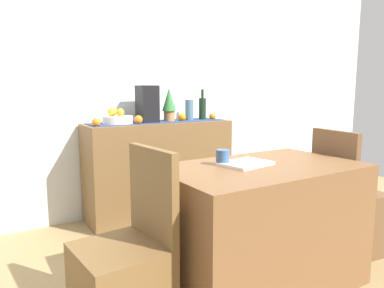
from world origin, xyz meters
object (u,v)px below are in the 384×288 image
at_px(coffee_maker, 147,104).
at_px(dining_table, 260,226).
at_px(potted_plant, 169,103).
at_px(chair_near_window, 124,282).
at_px(ceramic_vase, 189,110).
at_px(chair_by_corner, 348,216).
at_px(sideboard_console, 160,169).
at_px(coffee_cup, 223,157).
at_px(fruit_bowl, 118,120).
at_px(open_book, 246,164).
at_px(wine_bottle, 202,108).

xyz_separation_m(coffee_maker, dining_table, (0.07, -1.42, -0.68)).
bearing_deg(potted_plant, chair_near_window, -125.31).
bearing_deg(ceramic_vase, chair_near_window, -130.75).
bearing_deg(chair_by_corner, coffee_maker, 122.92).
height_order(sideboard_console, chair_near_window, chair_near_window).
bearing_deg(ceramic_vase, coffee_cup, -113.35).
bearing_deg(dining_table, potted_plant, 83.82).
bearing_deg(potted_plant, sideboard_console, 180.00).
relative_size(fruit_bowl, dining_table, 0.22).
bearing_deg(open_book, fruit_bowl, 91.40).
bearing_deg(fruit_bowl, dining_table, -76.34).
bearing_deg(potted_plant, fruit_bowl, 180.00).
xyz_separation_m(potted_plant, chair_by_corner, (0.70, -1.42, -0.79)).
relative_size(fruit_bowl, ceramic_vase, 1.31).
bearing_deg(sideboard_console, coffee_cup, -100.39).
bearing_deg(wine_bottle, coffee_maker, -180.00).
xyz_separation_m(potted_plant, chair_near_window, (-1.01, -1.42, -0.79)).
relative_size(potted_plant, chair_near_window, 0.35).
xyz_separation_m(fruit_bowl, dining_table, (0.35, -1.42, -0.55)).
distance_m(fruit_bowl, chair_near_window, 1.65).
bearing_deg(dining_table, wine_bottle, 69.82).
bearing_deg(chair_by_corner, dining_table, -179.85).
height_order(fruit_bowl, potted_plant, potted_plant).
xyz_separation_m(wine_bottle, chair_by_corner, (0.33, -1.42, -0.73)).
distance_m(fruit_bowl, potted_plant, 0.52).
distance_m(potted_plant, chair_by_corner, 1.77).
bearing_deg(chair_by_corner, wine_bottle, 103.07).
xyz_separation_m(fruit_bowl, potted_plant, (0.50, 0.00, 0.13)).
xyz_separation_m(wine_bottle, chair_near_window, (-1.38, -1.42, -0.73)).
bearing_deg(fruit_bowl, chair_by_corner, -49.85).
distance_m(dining_table, coffee_cup, 0.47).
relative_size(ceramic_vase, chair_near_window, 0.22).
bearing_deg(fruit_bowl, coffee_cup, -83.06).
distance_m(wine_bottle, coffee_maker, 0.59).
relative_size(ceramic_vase, open_book, 0.71).
distance_m(ceramic_vase, chair_by_corner, 1.66).
xyz_separation_m(open_book, coffee_cup, (-0.11, 0.07, 0.04)).
distance_m(sideboard_console, fruit_bowl, 0.62).
bearing_deg(chair_near_window, potted_plant, 54.69).
bearing_deg(coffee_cup, potted_plant, 75.24).
bearing_deg(ceramic_vase, fruit_bowl, 180.00).
distance_m(sideboard_console, wine_bottle, 0.73).
bearing_deg(chair_by_corner, coffee_cup, 173.25).
relative_size(coffee_cup, chair_by_corner, 0.10).
bearing_deg(coffee_cup, chair_by_corner, -6.75).
bearing_deg(coffee_maker, wine_bottle, 0.00).
bearing_deg(chair_by_corner, potted_plant, 116.19).
relative_size(ceramic_vase, chair_by_corner, 0.22).
bearing_deg(chair_near_window, open_book, 3.73).
distance_m(sideboard_console, ceramic_vase, 0.63).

